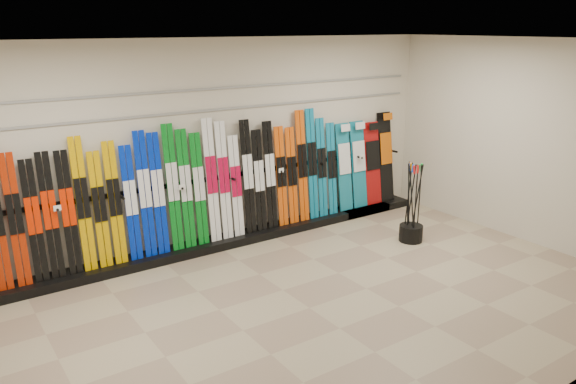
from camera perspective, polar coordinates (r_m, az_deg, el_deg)
floor at (r=6.67m, az=2.19°, el=-11.69°), size 8.00×8.00×0.00m
back_wall at (r=8.19m, az=-8.17°, el=4.74°), size 8.00×0.00×8.00m
right_wall at (r=9.02m, az=23.29°, el=4.65°), size 0.00×5.00×5.00m
ceiling at (r=5.87m, az=2.52°, el=15.02°), size 8.00×8.00×0.00m
ski_rack_base at (r=8.51m, az=-5.75°, el=-4.85°), size 8.00×0.40×0.12m
skis at (r=7.98m, az=-10.34°, el=0.19°), size 5.37×0.21×1.79m
snowboards at (r=9.84m, az=7.96°, el=2.96°), size 1.24×0.24×1.57m
pole_bin at (r=8.75m, az=12.37°, el=-4.10°), size 0.36×0.36×0.25m
ski_poles at (r=8.62m, az=12.51°, el=-1.01°), size 0.32×0.31×1.18m
slatwall_rail_0 at (r=8.08m, az=-8.25°, el=8.19°), size 7.60×0.02×0.03m
slatwall_rail_1 at (r=8.04m, az=-8.34°, el=10.30°), size 7.60×0.02×0.03m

